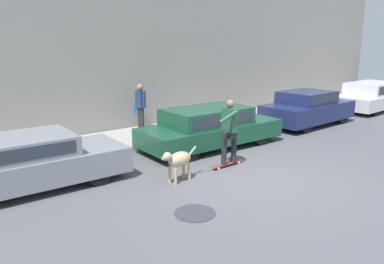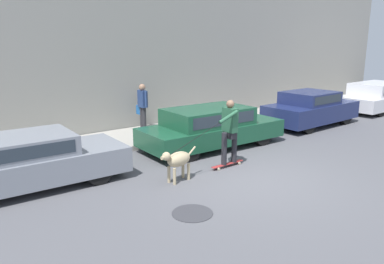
{
  "view_description": "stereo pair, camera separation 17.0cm",
  "coord_description": "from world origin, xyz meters",
  "px_view_note": "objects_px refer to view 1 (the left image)",
  "views": [
    {
      "loc": [
        -6.35,
        -5.62,
        3.15
      ],
      "look_at": [
        -0.67,
        1.44,
        0.95
      ],
      "focal_mm": 35.0,
      "sensor_mm": 36.0,
      "label": 1
    },
    {
      "loc": [
        -6.21,
        -5.72,
        3.15
      ],
      "look_at": [
        -0.67,
        1.44,
        0.95
      ],
      "focal_mm": 35.0,
      "sensor_mm": 36.0,
      "label": 2
    }
  ],
  "objects_px": {
    "parked_car_2": "(308,109)",
    "parked_car_3": "(373,96)",
    "parked_car_1": "(210,127)",
    "parked_car_0": "(26,163)",
    "dog": "(179,160)",
    "skateboarder": "(229,129)",
    "pedestrian_with_bag": "(140,105)"
  },
  "relations": [
    {
      "from": "dog",
      "to": "parked_car_1",
      "type": "bearing_deg",
      "value": -153.43
    },
    {
      "from": "parked_car_2",
      "to": "pedestrian_with_bag",
      "type": "xyz_separation_m",
      "value": [
        -5.77,
        2.76,
        0.39
      ]
    },
    {
      "from": "parked_car_3",
      "to": "skateboarder",
      "type": "height_order",
      "value": "skateboarder"
    },
    {
      "from": "parked_car_2",
      "to": "skateboarder",
      "type": "bearing_deg",
      "value": -165.05
    },
    {
      "from": "parked_car_3",
      "to": "pedestrian_with_bag",
      "type": "bearing_deg",
      "value": 164.87
    },
    {
      "from": "parked_car_0",
      "to": "skateboarder",
      "type": "relative_size",
      "value": 1.73
    },
    {
      "from": "parked_car_0",
      "to": "parked_car_2",
      "type": "distance_m",
      "value": 10.32
    },
    {
      "from": "parked_car_2",
      "to": "parked_car_3",
      "type": "xyz_separation_m",
      "value": [
        5.15,
        -0.0,
        0.0
      ]
    },
    {
      "from": "parked_car_2",
      "to": "pedestrian_with_bag",
      "type": "relative_size",
      "value": 2.5
    },
    {
      "from": "parked_car_1",
      "to": "parked_car_3",
      "type": "height_order",
      "value": "parked_car_3"
    },
    {
      "from": "parked_car_2",
      "to": "dog",
      "type": "xyz_separation_m",
      "value": [
        -7.49,
        -1.73,
        -0.13
      ]
    },
    {
      "from": "parked_car_0",
      "to": "pedestrian_with_bag",
      "type": "height_order",
      "value": "pedestrian_with_bag"
    },
    {
      "from": "parked_car_0",
      "to": "dog",
      "type": "relative_size",
      "value": 3.98
    },
    {
      "from": "dog",
      "to": "parked_car_3",
      "type": "bearing_deg",
      "value": 179.44
    },
    {
      "from": "parked_car_1",
      "to": "pedestrian_with_bag",
      "type": "xyz_separation_m",
      "value": [
        -0.76,
        2.76,
        0.42
      ]
    },
    {
      "from": "parked_car_2",
      "to": "skateboarder",
      "type": "xyz_separation_m",
      "value": [
        -5.84,
        -1.66,
        0.35
      ]
    },
    {
      "from": "parked_car_2",
      "to": "skateboarder",
      "type": "distance_m",
      "value": 6.08
    },
    {
      "from": "parked_car_0",
      "to": "parked_car_1",
      "type": "xyz_separation_m",
      "value": [
        5.31,
        0.0,
        0.03
      ]
    },
    {
      "from": "skateboarder",
      "to": "pedestrian_with_bag",
      "type": "distance_m",
      "value": 4.43
    },
    {
      "from": "pedestrian_with_bag",
      "to": "parked_car_1",
      "type": "bearing_deg",
      "value": -73.06
    },
    {
      "from": "parked_car_2",
      "to": "parked_car_1",
      "type": "bearing_deg",
      "value": 179.01
    },
    {
      "from": "parked_car_3",
      "to": "skateboarder",
      "type": "distance_m",
      "value": 11.12
    },
    {
      "from": "dog",
      "to": "skateboarder",
      "type": "distance_m",
      "value": 1.72
    },
    {
      "from": "parked_car_2",
      "to": "skateboarder",
      "type": "height_order",
      "value": "skateboarder"
    },
    {
      "from": "dog",
      "to": "pedestrian_with_bag",
      "type": "bearing_deg",
      "value": -119.26
    },
    {
      "from": "dog",
      "to": "skateboarder",
      "type": "height_order",
      "value": "skateboarder"
    },
    {
      "from": "parked_car_1",
      "to": "parked_car_3",
      "type": "relative_size",
      "value": 1.01
    },
    {
      "from": "parked_car_2",
      "to": "dog",
      "type": "bearing_deg",
      "value": -167.99
    },
    {
      "from": "parked_car_0",
      "to": "parked_car_3",
      "type": "xyz_separation_m",
      "value": [
        15.47,
        -0.0,
        0.05
      ]
    },
    {
      "from": "parked_car_2",
      "to": "parked_car_3",
      "type": "relative_size",
      "value": 0.88
    },
    {
      "from": "parked_car_0",
      "to": "dog",
      "type": "distance_m",
      "value": 3.32
    },
    {
      "from": "parked_car_3",
      "to": "pedestrian_with_bag",
      "type": "xyz_separation_m",
      "value": [
        -10.92,
        2.76,
        0.39
      ]
    }
  ]
}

